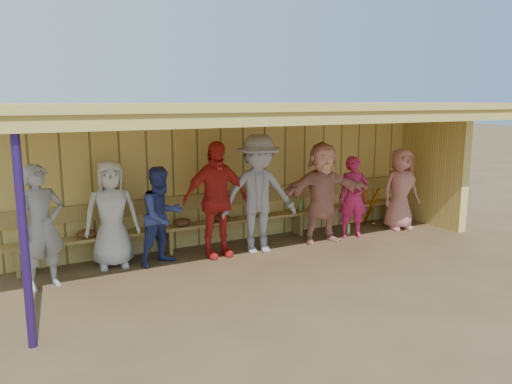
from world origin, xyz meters
TOP-DOWN VIEW (x-y plane):
  - ground at (0.00, 0.00)m, footprint 90.00×90.00m
  - player_a at (-3.30, 0.35)m, footprint 0.72×0.57m
  - player_b at (-2.26, 0.81)m, footprint 0.88×0.64m
  - player_c at (-1.54, 0.58)m, footprint 0.90×0.79m
  - player_d at (-0.65, 0.54)m, footprint 1.12×0.47m
  - player_e at (0.08, 0.41)m, footprint 1.41×0.99m
  - player_f at (1.39, 0.41)m, footprint 1.74×0.72m
  - player_g at (2.10, 0.41)m, footprint 0.65×0.55m
  - player_h at (3.30, 0.42)m, footprint 0.86×0.62m
  - dugout_structure at (0.39, 0.69)m, footprint 8.80×3.20m
  - bench at (0.00, 1.12)m, footprint 7.60×0.34m
  - dugout_equipment at (-0.55, 0.99)m, footprint 5.82×0.62m

SIDE VIEW (x-z plane):
  - ground at x=0.00m, z-range 0.00..0.00m
  - dugout_equipment at x=-0.55m, z-range 0.09..0.89m
  - bench at x=0.00m, z-range 0.06..0.99m
  - player_g at x=2.10m, z-range 0.00..1.53m
  - player_c at x=-1.54m, z-range 0.00..1.54m
  - player_h at x=3.30m, z-range 0.00..1.61m
  - player_b at x=-2.26m, z-range 0.00..1.66m
  - player_a at x=-3.30m, z-range 0.00..1.71m
  - player_f at x=1.39m, z-range 0.00..1.82m
  - player_d at x=-0.65m, z-range 0.00..1.91m
  - player_e at x=0.08m, z-range 0.00..2.00m
  - dugout_structure at x=0.39m, z-range 0.44..2.94m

